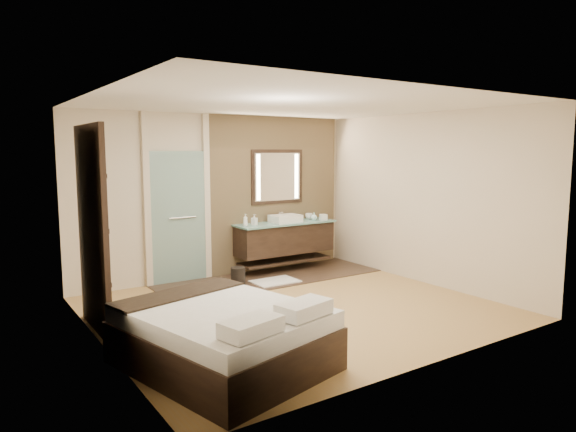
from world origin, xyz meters
TOP-DOWN VIEW (x-y plane):
  - floor at (0.00, 0.00)m, footprint 5.00×5.00m
  - tile_strip at (0.60, 1.60)m, footprint 3.80×1.30m
  - stone_wall at (1.10, 2.21)m, footprint 2.60×0.08m
  - vanity at (1.10, 1.92)m, footprint 1.85×0.55m
  - mirror_unit at (1.10, 2.16)m, footprint 1.06×0.04m
  - frosted_door at (-0.75, 2.20)m, footprint 1.10×0.12m
  - shoji_partition at (-2.43, 0.60)m, footprint 0.06×1.20m
  - bed at (-1.65, -1.15)m, footprint 1.92×2.20m
  - bath_mat at (0.50, 1.30)m, footprint 0.73×0.51m
  - waste_bin at (-0.07, 1.49)m, footprint 0.24×0.24m
  - tissue_box at (1.85, 1.79)m, footprint 0.15×0.15m
  - soap_bottle_a at (0.30, 1.90)m, footprint 0.09×0.09m
  - soap_bottle_b at (0.47, 1.90)m, footprint 0.11×0.11m
  - soap_bottle_c at (1.70, 1.87)m, footprint 0.13×0.13m
  - cup at (1.70, 2.02)m, footprint 0.14×0.14m

SIDE VIEW (x-z plane):
  - floor at x=0.00m, z-range 0.00..0.00m
  - tile_strip at x=0.60m, z-range 0.00..0.01m
  - bath_mat at x=0.50m, z-range 0.01..0.03m
  - waste_bin at x=-0.07m, z-range 0.00..0.29m
  - bed at x=-1.65m, z-range -0.06..0.67m
  - vanity at x=1.10m, z-range 0.14..1.02m
  - tissue_box at x=1.85m, z-range 0.86..0.97m
  - cup at x=1.70m, z-range 0.86..0.97m
  - soap_bottle_c at x=1.70m, z-range 0.86..1.00m
  - soap_bottle_b at x=0.47m, z-range 0.86..1.05m
  - soap_bottle_a at x=0.30m, z-range 0.86..1.06m
  - frosted_door at x=-0.75m, z-range -0.21..2.49m
  - shoji_partition at x=-2.43m, z-range 0.01..2.41m
  - stone_wall at x=1.10m, z-range 0.00..2.70m
  - mirror_unit at x=1.10m, z-range 1.17..2.13m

